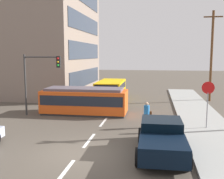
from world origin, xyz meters
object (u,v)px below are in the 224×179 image
city_bus (111,89)px  pickup_truck_parked (162,138)px  pedestrian_crossing (147,113)px  traffic_light_mast (40,73)px  stop_sign (208,95)px  utility_pole_mid (212,55)px  streetcar_tram (85,100)px

city_bus → pickup_truck_parked: 15.77m
pedestrian_crossing → traffic_light_mast: bearing=165.3°
city_bus → traffic_light_mast: 9.56m
stop_sign → utility_pole_mid: (2.26, 10.95, 2.45)m
streetcar_tram → city_bus: streetcar_tram is taller
stop_sign → streetcar_tram: bearing=159.5°
traffic_light_mast → utility_pole_mid: 16.74m
city_bus → stop_sign: stop_sign is taller
streetcar_tram → pedestrian_crossing: 6.03m
pickup_truck_parked → stop_sign: (2.85, 4.61, 1.40)m
streetcar_tram → pedestrian_crossing: size_ratio=3.99×
streetcar_tram → stop_sign: stop_sign is taller
streetcar_tram → utility_pole_mid: (10.94, 7.70, 3.58)m
stop_sign → traffic_light_mast: traffic_light_mast is taller
city_bus → pedestrian_crossing: size_ratio=3.57×
pickup_truck_parked → traffic_light_mast: size_ratio=1.08×
pickup_truck_parked → utility_pole_mid: 16.82m
pedestrian_crossing → utility_pole_mid: size_ratio=0.19×
pedestrian_crossing → pickup_truck_parked: 4.55m
utility_pole_mid → pickup_truck_parked: bearing=-108.2°
traffic_light_mast → streetcar_tram: bearing=21.8°
pedestrian_crossing → traffic_light_mast: traffic_light_mast is taller
stop_sign → utility_pole_mid: 11.44m
pickup_truck_parked → utility_pole_mid: bearing=71.8°
city_bus → pickup_truck_parked: (4.93, -14.98, -0.31)m
utility_pole_mid → city_bus: bearing=-176.7°
pedestrian_crossing → utility_pole_mid: (5.95, 11.09, 3.70)m
streetcar_tram → pickup_truck_parked: streetcar_tram is taller
pickup_truck_parked → traffic_light_mast: 11.41m
pedestrian_crossing → stop_sign: bearing=2.2°
utility_pole_mid → stop_sign: bearing=-101.7°
streetcar_tram → stop_sign: (8.69, -3.25, 1.13)m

